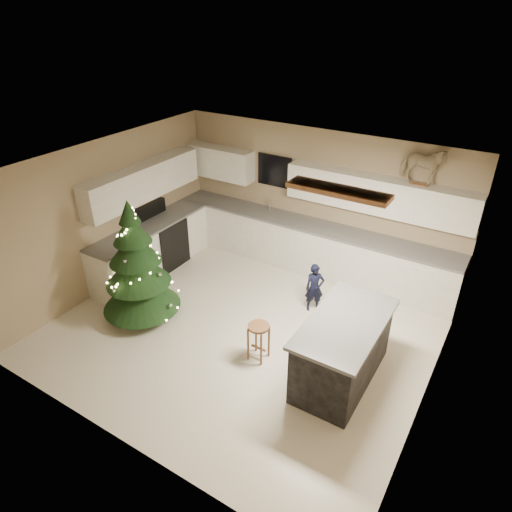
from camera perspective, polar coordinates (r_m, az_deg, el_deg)
name	(u,v)px	position (r m, az deg, el deg)	size (l,w,h in m)	color
ground_plane	(244,329)	(7.27, -1.47, -9.08)	(5.50, 5.50, 0.00)	beige
room_shell	(244,229)	(6.31, -1.49, 3.35)	(5.52, 5.02, 2.61)	#9D8B6D
cabinetry	(251,232)	(8.45, -0.62, 3.01)	(5.50, 3.20, 2.00)	white
island	(342,350)	(6.27, 10.76, -11.44)	(0.90, 1.70, 0.95)	black
bar_stool	(259,334)	(6.48, 0.32, -9.69)	(0.30, 0.30, 0.58)	brown
christmas_tree	(137,271)	(7.32, -14.61, -1.89)	(1.27, 1.23, 2.03)	#3F2816
toddler	(315,288)	(7.50, 7.33, -3.97)	(0.31, 0.20, 0.85)	black
rocking_horse	(422,165)	(7.52, 20.08, 10.59)	(0.70, 0.35, 0.60)	brown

